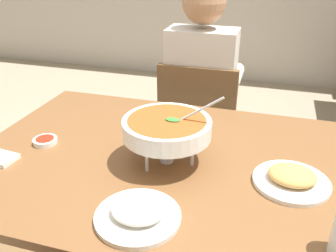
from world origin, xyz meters
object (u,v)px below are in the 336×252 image
at_px(diner_main, 202,87).
at_px(sauce_dish, 45,141).
at_px(rice_plate, 138,213).
at_px(appetizer_plate, 292,179).
at_px(curry_bowl, 167,128).
at_px(chair_diner_main, 199,127).
at_px(dining_table_main, 156,180).

xyz_separation_m(diner_main, sauce_dish, (-0.44, -0.84, 0.03)).
xyz_separation_m(rice_plate, sauce_dish, (-0.49, 0.30, -0.01)).
height_order(appetizer_plate, sauce_dish, appetizer_plate).
relative_size(curry_bowl, rice_plate, 1.39).
bearing_deg(chair_diner_main, curry_bowl, -86.66).
bearing_deg(appetizer_plate, chair_diner_main, 119.66).
xyz_separation_m(diner_main, appetizer_plate, (0.46, -0.84, 0.04)).
bearing_deg(curry_bowl, appetizer_plate, -2.43).
xyz_separation_m(chair_diner_main, curry_bowl, (0.05, -0.79, 0.39)).
distance_m(rice_plate, appetizer_plate, 0.50).
height_order(diner_main, rice_plate, diner_main).
relative_size(dining_table_main, appetizer_plate, 5.52).
bearing_deg(diner_main, curry_bowl, -86.79).
height_order(dining_table_main, sauce_dish, sauce_dish).
xyz_separation_m(dining_table_main, rice_plate, (0.06, -0.33, 0.12)).
distance_m(dining_table_main, rice_plate, 0.36).
bearing_deg(dining_table_main, rice_plate, -80.36).
height_order(rice_plate, sauce_dish, rice_plate).
height_order(dining_table_main, curry_bowl, curry_bowl).
bearing_deg(chair_diner_main, sauce_dish, -118.40).
distance_m(chair_diner_main, rice_plate, 1.14).
bearing_deg(sauce_dish, curry_bowl, 1.34).
distance_m(dining_table_main, curry_bowl, 0.24).
relative_size(dining_table_main, rice_plate, 5.52).
relative_size(chair_diner_main, appetizer_plate, 3.75).
relative_size(curry_bowl, appetizer_plate, 1.39).
distance_m(chair_diner_main, sauce_dish, 0.95).
relative_size(rice_plate, sauce_dish, 2.67).
bearing_deg(appetizer_plate, rice_plate, -144.29).
bearing_deg(dining_table_main, chair_diner_main, 90.00).
xyz_separation_m(curry_bowl, rice_plate, (0.01, -0.31, -0.11)).
height_order(curry_bowl, appetizer_plate, curry_bowl).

